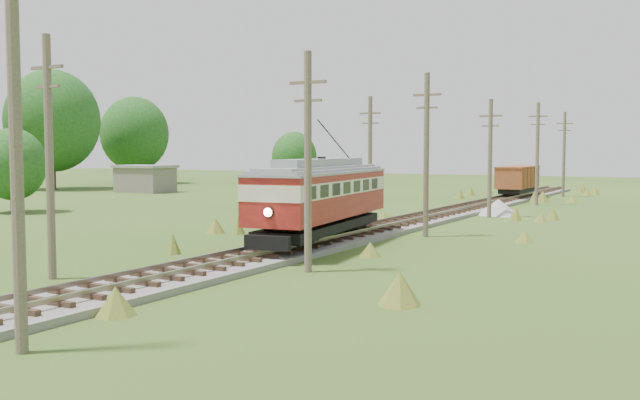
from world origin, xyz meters
The scene contains 17 objects.
railbed_main centered at (0.00, 34.00, 0.19)m, with size 3.60×96.00×0.57m.
streetcar centered at (0.00, 24.96, 2.66)m, with size 4.65×12.68×5.74m.
gondola centered at (0.00, 64.08, 2.00)m, with size 2.73×8.05×2.66m.
gravel_pile centered at (3.17, 46.07, 0.56)m, with size 3.27×3.46×1.19m.
utility_pole_r_1 centered at (3.10, 5.00, 4.40)m, with size 0.30×0.30×8.80m.
utility_pole_r_2 centered at (3.30, 18.00, 4.42)m, with size 1.60×0.30×8.60m.
utility_pole_r_3 centered at (3.20, 31.00, 4.63)m, with size 1.60×0.30×9.00m.
utility_pole_r_4 centered at (3.00, 44.00, 4.32)m, with size 1.60×0.30×8.40m.
utility_pole_r_5 centered at (3.40, 57.00, 4.58)m, with size 1.60×0.30×8.90m.
utility_pole_r_6 centered at (3.20, 70.00, 4.47)m, with size 1.60×0.30×8.70m.
utility_pole_l_a centered at (-4.20, 12.00, 4.63)m, with size 1.60×0.30×9.00m.
utility_pole_l_b centered at (-4.50, 40.00, 4.42)m, with size 1.60×0.30×8.60m.
tree_left_4 centered at (-54.00, 54.00, 8.37)m, with size 11.34×11.34×14.61m.
tree_left_5 centered at (-56.00, 70.00, 7.12)m, with size 9.66×9.66×12.44m.
tree_mid_a centered at (-28.00, 68.00, 4.02)m, with size 5.46×5.46×7.03m.
tree_mid_c centered at (-30.00, 30.00, 3.71)m, with size 5.04×5.04×6.49m.
shed centered at (-40.00, 55.00, 1.57)m, with size 6.40×4.40×3.10m.
Camera 1 is at (17.35, -5.91, 4.78)m, focal length 40.00 mm.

